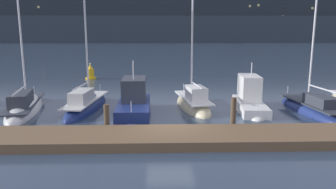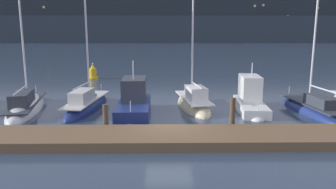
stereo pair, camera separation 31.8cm
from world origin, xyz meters
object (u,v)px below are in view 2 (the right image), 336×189
sailboat_berth_3 (26,108)px  sailboat_berth_6 (194,106)px  motorboat_berth_5 (134,107)px  sailboat_berth_4 (87,107)px  channel_buoy (93,73)px  motorboat_berth_7 (250,104)px  sailboat_berth_8 (314,111)px

sailboat_berth_3 → sailboat_berth_6: bearing=2.3°
sailboat_berth_3 → motorboat_berth_5: sailboat_berth_3 is taller
motorboat_berth_5 → sailboat_berth_6: 4.21m
sailboat_berth_4 → channel_buoy: 13.70m
sailboat_berth_4 → motorboat_berth_7: (10.77, -0.46, 0.31)m
motorboat_berth_5 → motorboat_berth_7: bearing=7.1°
motorboat_berth_7 → channel_buoy: bearing=133.3°
sailboat_berth_3 → sailboat_berth_4: (3.94, 0.19, 0.01)m
sailboat_berth_6 → motorboat_berth_7: size_ratio=1.52×
sailboat_berth_3 → sailboat_berth_6: sailboat_berth_3 is taller
motorboat_berth_5 → channel_buoy: (-5.65, 14.87, 0.17)m
sailboat_berth_3 → sailboat_berth_4: sailboat_berth_3 is taller
sailboat_berth_8 → motorboat_berth_5: bearing=-179.0°
sailboat_berth_3 → motorboat_berth_7: size_ratio=1.87×
motorboat_berth_7 → sailboat_berth_8: (3.88, -0.73, -0.32)m
channel_buoy → motorboat_berth_7: bearing=-46.7°
sailboat_berth_4 → motorboat_berth_5: bearing=-23.1°
motorboat_berth_5 → sailboat_berth_6: size_ratio=0.72×
sailboat_berth_6 → sailboat_berth_8: size_ratio=0.83×
sailboat_berth_3 → sailboat_berth_8: size_ratio=1.02×
motorboat_berth_5 → sailboat_berth_6: bearing=23.0°
motorboat_berth_7 → channel_buoy: size_ratio=3.16×
sailboat_berth_4 → motorboat_berth_7: 10.78m
sailboat_berth_3 → motorboat_berth_5: (7.20, -1.20, 0.32)m
motorboat_berth_5 → sailboat_berth_3: bearing=170.6°
sailboat_berth_3 → sailboat_berth_8: 18.62m
channel_buoy → sailboat_berth_6: bearing=-54.3°
sailboat_berth_4 → channel_buoy: size_ratio=5.53×
sailboat_berth_8 → channel_buoy: bearing=139.3°
sailboat_berth_3 → sailboat_berth_6: 11.08m
sailboat_berth_3 → sailboat_berth_6: size_ratio=1.23×
sailboat_berth_3 → motorboat_berth_7: (14.71, -0.27, 0.32)m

